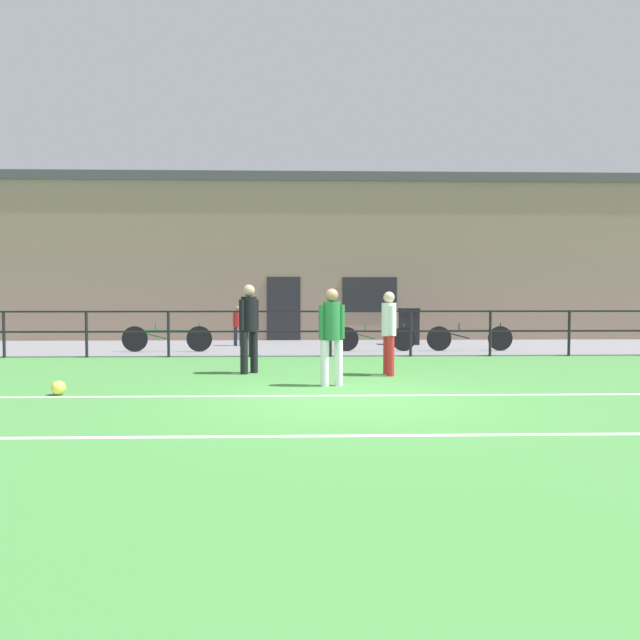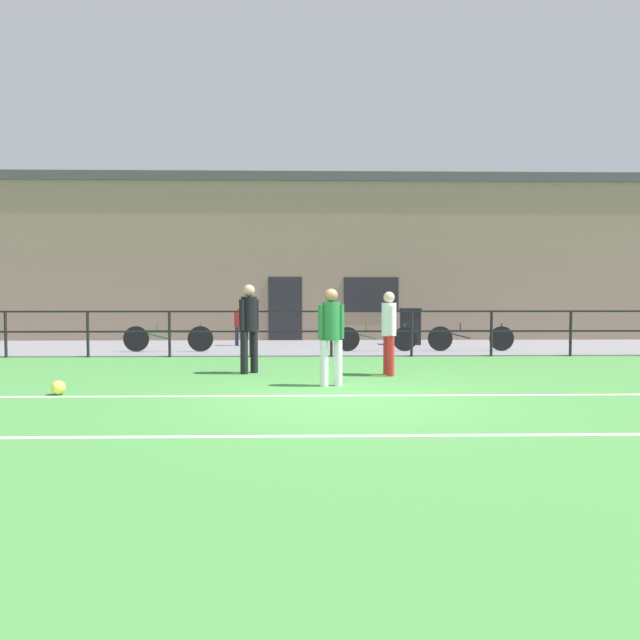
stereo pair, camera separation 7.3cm
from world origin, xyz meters
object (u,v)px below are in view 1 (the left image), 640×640
bicycle_parked_1 (167,338)px  trash_bin_0 (409,326)px  player_goalkeeper (249,323)px  bicycle_parked_0 (375,338)px  player_striker (332,331)px  bicycle_parked_2 (469,338)px  soccer_ball_match (58,388)px  player_winger (389,328)px  spectator_child (238,323)px

bicycle_parked_1 → trash_bin_0: (6.83, 2.05, 0.20)m
bicycle_parked_1 → player_goalkeeper: bearing=-59.2°
bicycle_parked_0 → player_striker: bearing=-103.7°
player_goalkeeper → player_striker: 2.27m
bicycle_parked_1 → bicycle_parked_2: size_ratio=1.02×
player_striker → soccer_ball_match: size_ratio=7.39×
player_striker → bicycle_parked_0: player_striker is taller
player_winger → player_goalkeeper: bearing=-106.9°
player_goalkeeper → trash_bin_0: (4.28, 6.33, -0.42)m
player_striker → spectator_child: 8.07m
soccer_ball_match → bicycle_parked_1: size_ratio=0.09×
spectator_child → bicycle_parked_2: spectator_child is taller
spectator_child → bicycle_parked_0: bearing=165.4°
bicycle_parked_0 → bicycle_parked_2: size_ratio=0.94×
player_goalkeeper → soccer_ball_match: (-2.76, -2.46, -0.88)m
player_striker → spectator_child: bearing=94.9°
trash_bin_0 → player_striker: bearing=-108.8°
spectator_child → player_striker: bearing=117.2°
player_winger → trash_bin_0: 6.85m
player_winger → bicycle_parked_2: player_winger is taller
bicycle_parked_0 → player_goalkeeper: bearing=-125.0°
player_goalkeeper → trash_bin_0: bearing=9.5°
player_winger → soccer_ball_match: player_winger is taller
soccer_ball_match → bicycle_parked_2: (8.33, 6.74, 0.25)m
player_goalkeeper → player_striker: player_goalkeeper is taller
player_winger → bicycle_parked_0: player_winger is taller
bicycle_parked_0 → bicycle_parked_1: (-5.55, 0.00, 0.02)m
bicycle_parked_2 → bicycle_parked_0: bearing=180.0°
soccer_ball_match → bicycle_parked_2: bearing=39.0°
bicycle_parked_0 → bicycle_parked_1: bicycle_parked_1 is taller
soccer_ball_match → bicycle_parked_2: size_ratio=0.10×
spectator_child → bicycle_parked_0: size_ratio=0.54×
player_winger → trash_bin_0: size_ratio=1.48×
bicycle_parked_2 → trash_bin_0: 2.42m
bicycle_parked_0 → bicycle_parked_2: (2.56, 0.00, 0.01)m
player_goalkeeper → player_winger: player_goalkeeper is taller
bicycle_parked_1 → spectator_child: bearing=45.8°
player_winger → soccer_ball_match: (-5.48, -2.12, -0.81)m
player_goalkeeper → player_winger: 2.74m
player_striker → bicycle_parked_2: bearing=43.7°
player_goalkeeper → spectator_child: 6.10m
soccer_ball_match → trash_bin_0: (7.04, 8.79, 0.46)m
bicycle_parked_2 → soccer_ball_match: bearing=-141.0°
soccer_ball_match → trash_bin_0: trash_bin_0 is taller
player_striker → trash_bin_0: 8.45m
player_goalkeeper → bicycle_parked_1: size_ratio=0.74×
player_goalkeeper → soccer_ball_match: size_ratio=7.78×
soccer_ball_match → spectator_child: spectator_child is taller
player_winger → spectator_child: player_winger is taller
player_goalkeeper → bicycle_parked_0: size_ratio=0.80×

